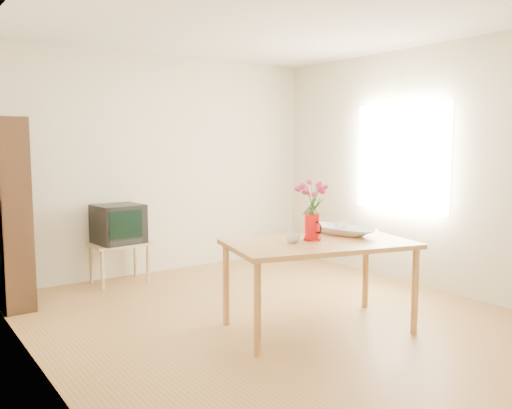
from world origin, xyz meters
TOP-DOWN VIEW (x-y plane):
  - room at (0.03, 0.00)m, footprint 4.50×4.50m
  - table at (0.13, -0.43)m, footprint 1.68×1.20m
  - tv_stand at (-0.70, 1.97)m, footprint 0.60×0.45m
  - bookshelf at (-1.85, 1.75)m, footprint 0.28×0.70m
  - pitcher at (0.12, -0.35)m, footprint 0.15×0.23m
  - flowers at (0.12, -0.35)m, footprint 0.26×0.26m
  - mug at (-0.09, -0.36)m, footprint 0.14×0.14m
  - bowl at (0.53, -0.28)m, footprint 0.51×0.51m
  - teacup_a at (0.49, -0.28)m, footprint 0.08×0.08m
  - teacup_b at (0.58, -0.26)m, footprint 0.09×0.09m
  - television at (-0.70, 1.98)m, footprint 0.54×0.50m

SIDE VIEW (x-z plane):
  - tv_stand at x=-0.70m, z-range 0.16..0.62m
  - table at x=0.13m, z-range 0.30..1.05m
  - television at x=-0.70m, z-range 0.46..0.89m
  - mug at x=-0.09m, z-range 0.75..0.84m
  - bookshelf at x=-1.85m, z-range -0.06..1.74m
  - pitcher at x=0.12m, z-range 0.74..0.97m
  - teacup_a at x=0.49m, z-range 0.88..0.95m
  - teacup_b at x=0.58m, z-range 0.88..0.95m
  - bowl at x=0.53m, z-range 0.75..1.17m
  - flowers at x=0.12m, z-range 0.97..1.33m
  - room at x=0.03m, z-range -0.95..3.55m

